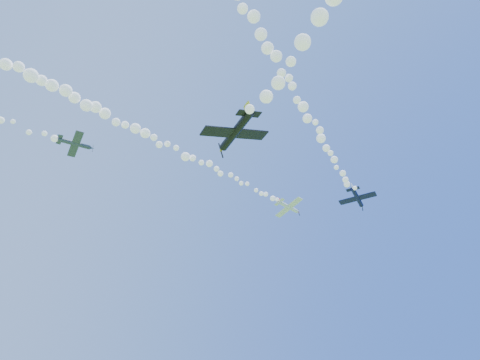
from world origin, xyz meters
TOP-DOWN VIEW (x-y plane):
  - plane_white at (26.72, 3.25)m, footprint 7.69×7.89m
  - smoke_trail_white at (-11.25, 2.07)m, footprint 71.38×4.93m
  - plane_navy at (29.69, -13.85)m, footprint 7.38×7.85m
  - smoke_trail_navy at (-7.33, -28.21)m, footprint 70.07×28.87m
  - plane_grey at (-23.68, 4.16)m, footprint 6.11×6.44m
  - plane_black at (-13.59, -26.44)m, footprint 8.10×7.98m

SIDE VIEW (x-z plane):
  - plane_black at x=-13.59m, z-range 32.08..34.87m
  - plane_grey at x=-23.68m, z-range 46.25..47.95m
  - smoke_trail_navy at x=-7.33m, z-range 47.96..50.89m
  - plane_navy at x=29.69m, z-range 48.11..51.09m
  - smoke_trail_white at x=-11.25m, z-range 52.66..55.84m
  - plane_white at x=26.72m, z-range 53.34..55.76m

